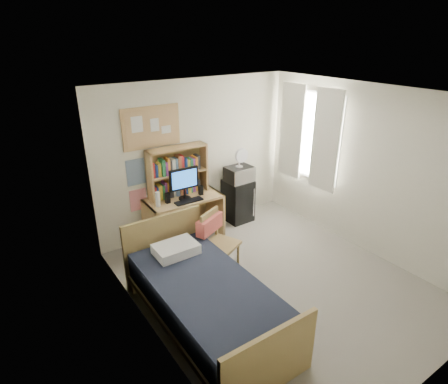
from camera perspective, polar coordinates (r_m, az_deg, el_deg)
floor at (r=5.51m, az=7.65°, el=-13.50°), size 3.60×4.20×0.02m
ceiling at (r=4.47m, az=9.47°, el=14.38°), size 3.60×4.20×0.02m
wall_back at (r=6.42m, az=-4.28°, el=5.40°), size 3.60×0.04×2.60m
wall_front at (r=3.80m, az=30.74°, el=-11.70°), size 3.60×0.04×2.60m
wall_left at (r=3.96m, az=-11.32°, el=-7.09°), size 0.04×4.20×2.60m
wall_right at (r=6.14m, az=21.00°, el=3.01°), size 0.04×4.20×2.60m
window_unit at (r=6.72m, az=12.82°, el=8.37°), size 0.10×1.40×1.70m
curtain_left at (r=6.44m, az=15.21°, el=7.50°), size 0.04×0.55×1.70m
curtain_right at (r=6.97m, az=10.24°, el=9.11°), size 0.04×0.55×1.70m
bulletin_board at (r=5.90m, az=-11.01°, el=9.68°), size 0.94×0.03×0.64m
poster_wave at (r=5.98m, az=-13.33°, el=2.95°), size 0.30×0.01×0.42m
poster_japan at (r=6.16m, az=-12.93°, el=-1.15°), size 0.28×0.01×0.36m
desk at (r=6.30m, az=-6.09°, el=-4.04°), size 1.26×0.66×0.78m
desk_chair at (r=5.38m, az=-0.40°, el=-7.92°), size 0.64×0.64×0.96m
mini_fridge at (r=6.91m, az=2.12°, el=-1.28°), size 0.47×0.47×0.78m
bed at (r=4.62m, az=-2.63°, el=-16.69°), size 1.12×2.23×0.61m
hutch at (r=6.10m, az=-7.06°, el=3.16°), size 1.00×0.28×0.81m
monitor at (r=5.98m, az=-6.09°, el=1.29°), size 0.49×0.05×0.53m
keyboard at (r=5.96m, az=-5.37°, el=-1.38°), size 0.46×0.16×0.02m
speaker_left at (r=5.93m, az=-8.59°, el=-0.92°), size 0.07×0.07×0.17m
speaker_right at (r=6.18m, az=-3.55°, el=0.27°), size 0.07×0.07×0.16m
water_bottle at (r=5.82m, az=-10.05°, el=-1.11°), size 0.07×0.07×0.24m
hoodie at (r=5.34m, az=-2.24°, el=-4.91°), size 0.50×0.33×0.23m
microwave at (r=6.70m, az=2.30°, el=2.76°), size 0.47×0.36×0.27m
desk_fan at (r=6.60m, az=2.34°, el=5.14°), size 0.26×0.26×0.32m
pillow at (r=4.94m, az=-7.35°, el=-8.61°), size 0.55×0.38×0.13m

